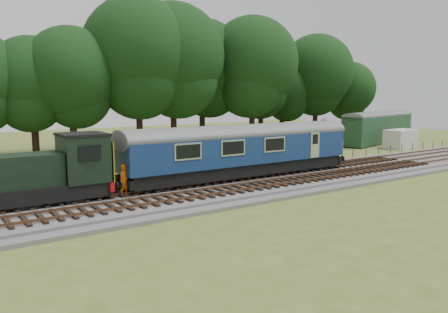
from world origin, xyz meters
TOP-DOWN VIEW (x-y plane):
  - ground at (0.00, 0.00)m, footprint 120.00×120.00m
  - ballast at (0.00, 0.00)m, footprint 70.00×7.00m
  - track_north at (0.00, 1.40)m, footprint 67.20×2.40m
  - track_south at (0.00, -1.60)m, footprint 67.20×2.40m
  - fence at (0.00, 4.50)m, footprint 64.00×0.12m
  - tree_line at (0.00, 22.00)m, footprint 70.00×8.00m
  - dmu_railcar at (0.22, 1.40)m, footprint 18.05×2.86m
  - shunter_loco at (-13.71, 1.40)m, footprint 8.92×2.60m
  - worker at (-8.92, 0.59)m, footprint 0.80×0.66m
  - parked_coach at (30.78, 12.46)m, footprint 16.05×6.39m
  - shed at (20.29, 16.47)m, footprint 4.25×4.25m
  - caravan at (28.16, 7.44)m, footprint 4.74×2.72m

SIDE VIEW (x-z plane):
  - ground at x=0.00m, z-range 0.00..0.00m
  - fence at x=0.00m, z-range -0.50..0.50m
  - tree_line at x=0.00m, z-range -9.00..9.00m
  - ballast at x=0.00m, z-range 0.00..0.35m
  - track_north at x=0.00m, z-range 0.31..0.52m
  - track_south at x=0.00m, z-range 0.31..0.52m
  - caravan at x=28.16m, z-range 0.00..2.20m
  - worker at x=-8.92m, z-range 0.35..2.23m
  - shed at x=20.29m, z-range 0.02..2.68m
  - shunter_loco at x=-13.71m, z-range 0.29..3.66m
  - parked_coach at x=30.78m, z-range 0.25..4.30m
  - dmu_railcar at x=0.22m, z-range 0.67..4.54m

